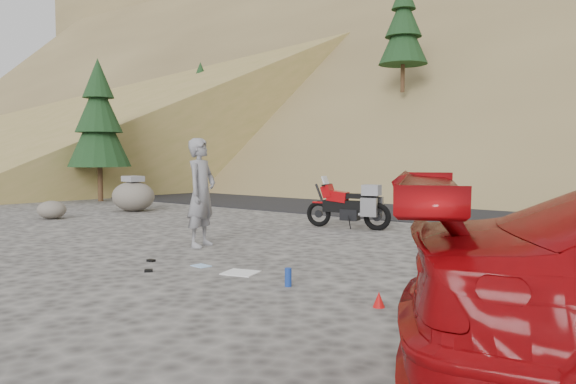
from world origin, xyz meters
name	(u,v)px	position (x,y,z in m)	size (l,w,h in m)	color
ground	(243,252)	(0.00, 0.00, 0.00)	(140.00, 140.00, 0.00)	#3E3B39
road	(447,210)	(0.00, 9.00, 0.00)	(120.00, 7.00, 0.05)	black
conifer_verge	(99,120)	(-11.00, 4.50, 2.89)	(2.20, 2.20, 5.04)	#3D2B16
motorcycle	(352,206)	(-0.10, 3.72, 0.51)	(2.00, 0.82, 1.20)	black
man	(202,246)	(-1.00, -0.04, 0.00)	(0.72, 0.47, 1.98)	gray
boulder	(133,196)	(-7.19, 3.07, 0.46)	(1.65, 1.53, 1.06)	#57544B
small_rock	(52,210)	(-7.26, 0.57, 0.24)	(0.78, 0.71, 0.47)	#57544B
gear_white_cloth	(241,273)	(1.15, -1.31, 0.01)	(0.46, 0.41, 0.02)	white
gear_bottle	(288,277)	(2.17, -1.53, 0.12)	(0.09, 0.09, 0.24)	navy
gear_funnel	(379,300)	(3.56, -1.68, 0.09)	(0.13, 0.13, 0.17)	red
gear_glove_a	(151,260)	(-0.55, -1.55, 0.02)	(0.12, 0.09, 0.03)	black
gear_glove_b	(149,271)	(0.04, -2.06, 0.02)	(0.11, 0.09, 0.04)	black
gear_blue_cloth	(201,266)	(0.34, -1.31, 0.01)	(0.28, 0.20, 0.01)	#96BDE7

